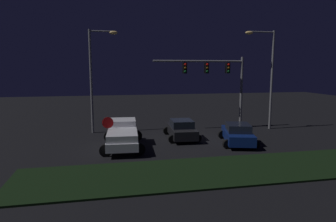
# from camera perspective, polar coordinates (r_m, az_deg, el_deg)

# --- Properties ---
(ground_plane) EXTENTS (80.00, 80.00, 0.00)m
(ground_plane) POSITION_cam_1_polar(r_m,az_deg,el_deg) (23.52, 2.94, -5.25)
(ground_plane) COLOR black
(grass_median) EXTENTS (21.22, 4.60, 0.10)m
(grass_median) POSITION_cam_1_polar(r_m,az_deg,el_deg) (16.37, 9.93, -11.21)
(grass_median) COLOR black
(grass_median) RESTS_ON ground_plane
(pickup_truck) EXTENTS (3.11, 5.52, 1.80)m
(pickup_truck) POSITION_cam_1_polar(r_m,az_deg,el_deg) (20.86, -8.71, -4.25)
(pickup_truck) COLOR silver
(pickup_truck) RESTS_ON ground_plane
(car_sedan) EXTENTS (2.66, 4.50, 1.51)m
(car_sedan) POSITION_cam_1_polar(r_m,az_deg,el_deg) (23.28, 2.58, -3.52)
(car_sedan) COLOR black
(car_sedan) RESTS_ON ground_plane
(car_sedan_far) EXTENTS (3.19, 4.72, 1.51)m
(car_sedan_far) POSITION_cam_1_polar(r_m,az_deg,el_deg) (22.25, 13.22, -4.28)
(car_sedan_far) COLOR navy
(car_sedan_far) RESTS_ON ground_plane
(traffic_signal_gantry) EXTENTS (8.32, 0.56, 6.50)m
(traffic_signal_gantry) POSITION_cam_1_polar(r_m,az_deg,el_deg) (27.12, 9.32, 6.88)
(traffic_signal_gantry) COLOR slate
(traffic_signal_gantry) RESTS_ON ground_plane
(street_lamp_left) EXTENTS (2.39, 0.44, 8.66)m
(street_lamp_left) POSITION_cam_1_polar(r_m,az_deg,el_deg) (25.71, -13.63, 7.78)
(street_lamp_left) COLOR slate
(street_lamp_left) RESTS_ON ground_plane
(street_lamp_right) EXTENTS (2.80, 0.44, 8.75)m
(street_lamp_right) POSITION_cam_1_polar(r_m,az_deg,el_deg) (27.95, 18.45, 7.79)
(street_lamp_right) COLOR slate
(street_lamp_right) RESTS_ON ground_plane
(stop_sign) EXTENTS (0.76, 0.08, 2.23)m
(stop_sign) POSITION_cam_1_polar(r_m,az_deg,el_deg) (20.37, -11.47, -3.01)
(stop_sign) COLOR slate
(stop_sign) RESTS_ON ground_plane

